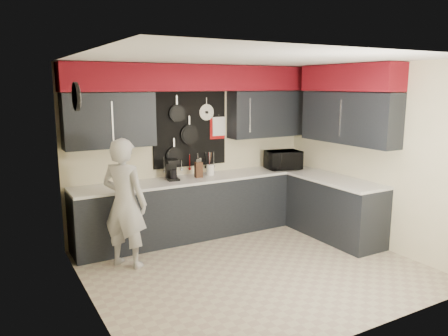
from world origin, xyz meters
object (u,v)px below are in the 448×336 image
person (125,203)px  microwave (283,160)px  coffee_maker (172,169)px  utensil_crock (210,170)px  knife_block (199,170)px

person → microwave: bearing=-120.8°
coffee_maker → utensil_crock: bearing=13.2°
microwave → coffee_maker: (-1.94, 0.13, 0.01)m
microwave → person: (-2.85, -0.49, -0.24)m
microwave → utensil_crock: (-1.28, 0.16, -0.07)m
knife_block → coffee_maker: coffee_maker is taller
coffee_maker → person: (-0.91, -0.62, -0.25)m
knife_block → utensil_crock: bearing=24.0°
microwave → knife_block: bearing=-173.6°
knife_block → utensil_crock: size_ratio=1.43×
utensil_crock → microwave: bearing=-7.2°
microwave → coffee_maker: 1.94m
microwave → coffee_maker: same height
knife_block → person: bearing=-147.9°
microwave → knife_block: size_ratio=2.38×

